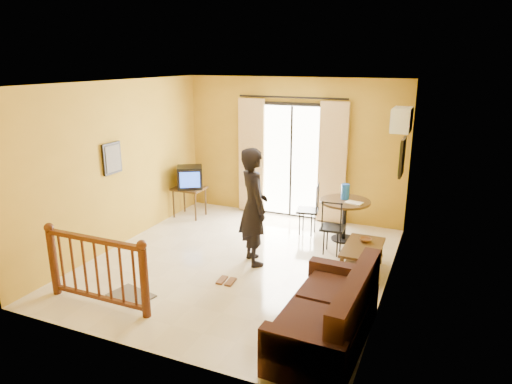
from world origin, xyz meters
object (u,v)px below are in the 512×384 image
at_px(dining_table, 345,209).
at_px(standing_person, 254,207).
at_px(coffee_table, 362,255).
at_px(sofa, 330,318).
at_px(television, 190,177).

bearing_deg(dining_table, standing_person, -126.62).
xyz_separation_m(coffee_table, sofa, (0.01, -1.99, 0.05)).
height_order(television, sofa, television).
bearing_deg(coffee_table, dining_table, 114.98).
xyz_separation_m(television, coffee_table, (3.72, -1.20, -0.55)).
xyz_separation_m(television, dining_table, (3.17, -0.02, -0.25)).
height_order(television, dining_table, television).
distance_m(television, coffee_table, 3.95).
height_order(sofa, standing_person, standing_person).
relative_size(television, dining_table, 0.73).
bearing_deg(standing_person, coffee_table, -120.36).
bearing_deg(coffee_table, television, 162.09).
height_order(coffee_table, standing_person, standing_person).
relative_size(coffee_table, standing_person, 0.52).
bearing_deg(television, sofa, -71.15).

